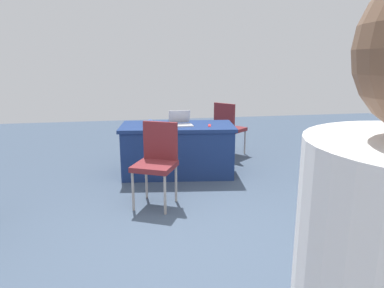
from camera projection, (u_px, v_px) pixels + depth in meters
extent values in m
plane|color=#3D4C60|center=(188.00, 248.00, 3.15)|extent=(14.40, 14.40, 0.00)
cube|color=navy|center=(177.00, 127.00, 5.08)|extent=(1.73, 1.02, 0.05)
cube|color=navy|center=(178.00, 151.00, 5.16)|extent=(1.66, 0.98, 0.69)
cylinder|color=#9E9993|center=(165.00, 195.00, 3.79)|extent=(0.03, 0.03, 0.45)
cylinder|color=#9E9993|center=(133.00, 191.00, 3.89)|extent=(0.03, 0.03, 0.45)
cylinder|color=#9E9993|center=(176.00, 183.00, 4.14)|extent=(0.03, 0.03, 0.45)
cylinder|color=#9E9993|center=(146.00, 181.00, 4.24)|extent=(0.03, 0.03, 0.45)
cube|color=maroon|center=(155.00, 166.00, 3.96)|extent=(0.59, 0.59, 0.06)
cube|color=maroon|center=(160.00, 141.00, 4.09)|extent=(0.39, 0.22, 0.45)
cylinder|color=#9E9993|center=(227.00, 139.00, 6.52)|extent=(0.03, 0.03, 0.43)
cylinder|color=#9E9993|center=(245.00, 142.00, 6.28)|extent=(0.03, 0.03, 0.43)
cylinder|color=#9E9993|center=(215.00, 143.00, 6.24)|extent=(0.03, 0.03, 0.43)
cylinder|color=#9E9993|center=(233.00, 146.00, 6.00)|extent=(0.03, 0.03, 0.43)
cube|color=maroon|center=(230.00, 129.00, 6.20)|extent=(0.62, 0.62, 0.06)
cube|color=maroon|center=(224.00, 116.00, 6.00)|extent=(0.29, 0.35, 0.45)
cube|color=silver|center=(181.00, 125.00, 4.99)|extent=(0.33, 0.23, 0.02)
cube|color=#B7B7BC|center=(179.00, 117.00, 5.11)|extent=(0.32, 0.09, 0.19)
sphere|color=#3F5999|center=(150.00, 123.00, 4.97)|extent=(0.10, 0.10, 0.10)
cube|color=red|center=(210.00, 125.00, 5.00)|extent=(0.08, 0.18, 0.01)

